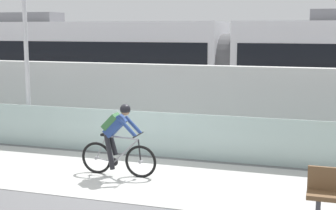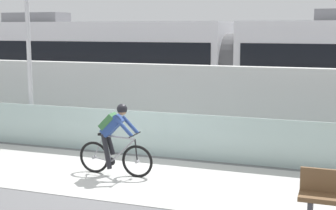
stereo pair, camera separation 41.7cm
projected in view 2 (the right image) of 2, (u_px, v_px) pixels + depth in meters
name	position (u px, v px, depth m)	size (l,w,h in m)	color
ground_plane	(115.00, 175.00, 10.95)	(200.00, 200.00, 0.00)	slate
bike_path_deck	(115.00, 175.00, 10.95)	(32.00, 3.20, 0.01)	beige
glass_parapet	(146.00, 133.00, 12.58)	(32.00, 0.05, 1.14)	#ADC6C1
concrete_barrier_wall	(170.00, 103.00, 14.18)	(32.00, 0.36, 2.20)	silver
tram_rail_near	(194.00, 125.00, 16.65)	(32.00, 0.08, 0.01)	#595654
tram_rail_far	(206.00, 118.00, 17.99)	(32.00, 0.08, 0.01)	#595654
tram	(233.00, 68.00, 16.66)	(22.56, 2.54, 3.81)	silver
cyclist_on_bike	(115.00, 140.00, 10.82)	(1.77, 0.58, 1.61)	black
lamp_post_antenna	(28.00, 26.00, 13.66)	(0.28, 0.28, 5.20)	gray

